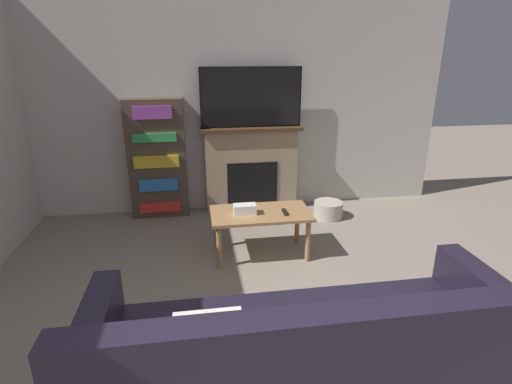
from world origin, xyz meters
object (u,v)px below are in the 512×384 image
Objects in this scene: couch at (307,363)px; storage_basket at (328,210)px; fireplace at (251,169)px; tv at (251,98)px; coffee_table at (261,218)px; bookshelf at (157,159)px.

couch reaches higher than storage_basket.
tv reaches higher than fireplace.
storage_basket is (0.91, -0.44, -1.36)m from tv.
coffee_table is at bearing -94.08° from tv.
bookshelf is at bearing -179.87° from tv.
fireplace is at bearing 1.10° from bookshelf.
fireplace reaches higher than coffee_table.
bookshelf reaches higher than storage_basket.
couch is (-0.13, -3.17, -0.26)m from fireplace.
tv is 3.48× the size of storage_basket.
tv is at bearing 154.05° from storage_basket.
storage_basket is at bearing 68.87° from couch.
couch is 3.34m from bookshelf.
couch is at bearing -111.13° from storage_basket.
tv is at bearing -90.00° from fireplace.
storage_basket is at bearing -25.95° from tv.
fireplace reaches higher than couch.
fireplace is 0.91m from tv.
coffee_table is 1.34m from storage_basket.
bookshelf is 2.23m from storage_basket.
bookshelf is at bearing 130.57° from coffee_table.
fireplace is 1.31m from coffee_table.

